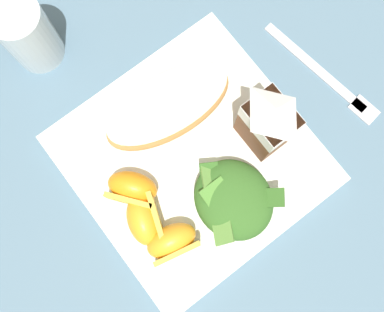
# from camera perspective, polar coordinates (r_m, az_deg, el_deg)

# --- Properties ---
(ground) EXTENTS (3.00, 3.00, 0.00)m
(ground) POSITION_cam_1_polar(r_m,az_deg,el_deg) (0.58, 0.00, -0.48)
(ground) COLOR slate
(white_plate) EXTENTS (0.28, 0.28, 0.02)m
(white_plate) POSITION_cam_1_polar(r_m,az_deg,el_deg) (0.57, 0.00, -0.34)
(white_plate) COLOR white
(white_plate) RESTS_ON ground
(cheesy_pizza_bread) EXTENTS (0.10, 0.18, 0.04)m
(cheesy_pizza_bread) POSITION_cam_1_polar(r_m,az_deg,el_deg) (0.56, -3.06, 6.32)
(cheesy_pizza_bread) COLOR #B77F42
(cheesy_pizza_bread) RESTS_ON white_plate
(green_salad_pile) EXTENTS (0.11, 0.10, 0.04)m
(green_salad_pile) POSITION_cam_1_polar(r_m,az_deg,el_deg) (0.54, 5.24, -5.45)
(green_salad_pile) COLOR #336023
(green_salad_pile) RESTS_ON white_plate
(milk_carton) EXTENTS (0.06, 0.04, 0.11)m
(milk_carton) POSITION_cam_1_polar(r_m,az_deg,el_deg) (0.52, 9.60, 4.23)
(milk_carton) COLOR brown
(milk_carton) RESTS_ON white_plate
(orange_wedge_front) EXTENTS (0.07, 0.07, 0.04)m
(orange_wedge_front) POSITION_cam_1_polar(r_m,az_deg,el_deg) (0.54, -7.55, -4.08)
(orange_wedge_front) COLOR orange
(orange_wedge_front) RESTS_ON white_plate
(orange_wedge_middle) EXTENTS (0.07, 0.05, 0.04)m
(orange_wedge_middle) POSITION_cam_1_polar(r_m,az_deg,el_deg) (0.54, -6.01, -7.98)
(orange_wedge_middle) COLOR orange
(orange_wedge_middle) RESTS_ON white_plate
(orange_wedge_rear) EXTENTS (0.05, 0.07, 0.04)m
(orange_wedge_rear) POSITION_cam_1_polar(r_m,az_deg,el_deg) (0.53, -2.51, -10.78)
(orange_wedge_rear) COLOR orange
(orange_wedge_rear) RESTS_ON white_plate
(metal_fork) EXTENTS (0.19, 0.05, 0.01)m
(metal_fork) POSITION_cam_1_polar(r_m,az_deg,el_deg) (0.63, 16.93, 9.23)
(metal_fork) COLOR silver
(metal_fork) RESTS_ON ground
(drinking_clear_cup) EXTENTS (0.06, 0.06, 0.10)m
(drinking_clear_cup) POSITION_cam_1_polar(r_m,az_deg,el_deg) (0.61, -19.98, 14.20)
(drinking_clear_cup) COLOR silver
(drinking_clear_cup) RESTS_ON ground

